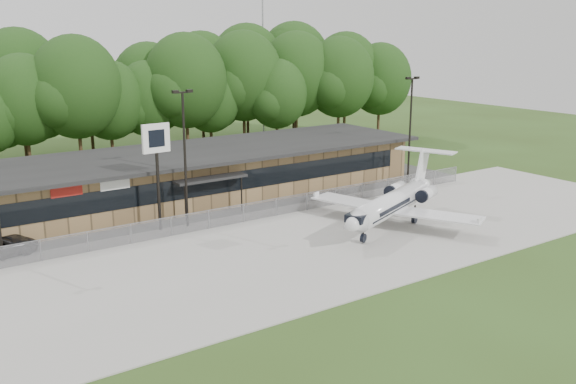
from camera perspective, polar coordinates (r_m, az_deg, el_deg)
ground at (r=38.60m, az=9.00°, el=-7.84°), size 160.00×160.00×0.00m
apron at (r=44.30m, az=1.84°, el=-4.68°), size 64.00×18.00×0.08m
parking_lot at (r=53.54m, az=-5.51°, el=-1.39°), size 50.00×9.00×0.06m
terminal at (r=56.83m, az=-7.77°, el=1.69°), size 41.00×11.65×4.30m
fence at (r=49.60m, az=-2.98°, el=-1.71°), size 46.00×0.04×1.52m
treeline at (r=72.41m, az=-14.53°, el=8.33°), size 72.00×12.00×15.00m
radio_mast at (r=87.37m, az=-2.25°, el=12.99°), size 0.20×0.20×25.00m
light_pole_mid at (r=47.37m, az=-9.17°, el=3.82°), size 1.55×0.30×10.23m
light_pole_right at (r=60.80m, az=10.82°, el=6.03°), size 1.55×0.30×10.23m
business_jet at (r=48.54m, az=9.39°, el=-0.98°), size 14.75×13.18×5.06m
pole_sign at (r=46.79m, az=-11.61°, el=3.71°), size 2.09×0.33×7.94m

